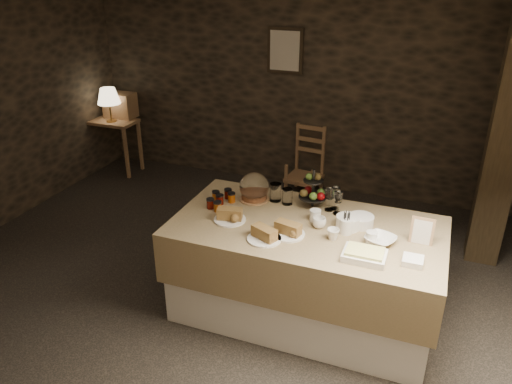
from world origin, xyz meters
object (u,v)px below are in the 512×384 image
(console_table, at_px, (112,129))
(chair, at_px, (306,164))
(wine_rack, at_px, (120,105))
(timber_column, at_px, (506,135))
(table_lamp, at_px, (108,96))
(buffet_table, at_px, (305,264))
(fruit_stand, at_px, (313,192))

(console_table, relative_size, chair, 1.09)
(wine_rack, xyz_separation_m, timber_column, (4.78, -0.76, 0.38))
(console_table, height_order, table_lamp, table_lamp)
(timber_column, bearing_deg, wine_rack, 170.95)
(buffet_table, distance_m, wine_rack, 4.05)
(fruit_stand, bearing_deg, chair, 106.90)
(console_table, distance_m, chair, 2.75)
(wine_rack, height_order, chair, wine_rack)
(table_lamp, distance_m, wine_rack, 0.29)
(timber_column, bearing_deg, console_table, 173.14)
(console_table, bearing_deg, buffet_table, -31.65)
(console_table, relative_size, table_lamp, 1.63)
(table_lamp, relative_size, chair, 0.67)
(chair, distance_m, fruit_stand, 2.17)
(buffet_table, bearing_deg, wine_rack, 145.80)
(console_table, distance_m, wine_rack, 0.35)
(wine_rack, relative_size, timber_column, 0.16)
(buffet_table, height_order, table_lamp, table_lamp)
(timber_column, bearing_deg, buffet_table, -133.88)
(fruit_stand, bearing_deg, wine_rack, 149.61)
(console_table, height_order, wine_rack, wine_rack)
(timber_column, relative_size, fruit_stand, 7.67)
(console_table, xyz_separation_m, chair, (2.73, 0.26, -0.23))
(buffet_table, bearing_deg, console_table, 148.35)
(wine_rack, relative_size, chair, 0.61)
(timber_column, bearing_deg, table_lamp, 173.66)
(fruit_stand, bearing_deg, console_table, 152.35)
(console_table, distance_m, timber_column, 4.91)
(fruit_stand, bearing_deg, buffet_table, -82.03)
(fruit_stand, bearing_deg, table_lamp, 152.68)
(wine_rack, bearing_deg, fruit_stand, -30.39)
(table_lamp, bearing_deg, buffet_table, -31.41)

